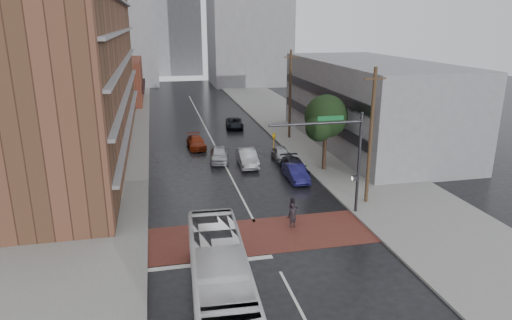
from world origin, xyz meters
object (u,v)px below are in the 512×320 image
car_parked_near (296,173)px  pedestrian_a (293,216)px  transit_bus (220,278)px  car_travel_b (247,158)px  car_travel_a (219,154)px  suv_travel (234,123)px  car_parked_far (281,154)px  car_travel_c (196,142)px  pedestrian_b (293,208)px  car_parked_mid (295,167)px

car_parked_near → pedestrian_a: bearing=-107.4°
transit_bus → car_travel_b: transit_bus is taller
transit_bus → car_travel_a: (3.24, 23.18, -0.80)m
suv_travel → car_parked_far: size_ratio=1.17×
car_travel_c → car_parked_near: bearing=-62.1°
transit_bus → pedestrian_a: bearing=54.8°
car_parked_near → car_travel_a: bearing=130.1°
car_travel_c → car_parked_far: car_parked_far is taller
transit_bus → car_travel_a: size_ratio=2.59×
car_travel_c → suv_travel: 10.16m
car_travel_a → pedestrian_a: bearing=-72.9°
car_parked_near → suv_travel: bearing=95.5°
pedestrian_b → car_parked_far: size_ratio=0.40×
transit_bus → car_parked_near: 18.58m
transit_bus → pedestrian_b: (6.27, 8.83, -0.76)m
pedestrian_b → car_travel_c: 20.30m
pedestrian_a → car_parked_far: 15.18m
pedestrian_a → car_travel_a: size_ratio=0.39×
suv_travel → pedestrian_a: bearing=-86.5°
transit_bus → car_parked_far: 24.17m
transit_bus → car_parked_mid: transit_bus is taller
transit_bus → car_parked_mid: (9.18, 17.80, -0.85)m
pedestrian_a → pedestrian_b: size_ratio=1.09×
pedestrian_b → suv_travel: 28.23m
car_travel_a → car_parked_near: car_travel_a is taller
transit_bus → car_travel_a: bearing=84.9°
car_travel_c → car_parked_mid: 13.21m
car_parked_mid → pedestrian_a: bearing=-105.6°
car_travel_c → transit_bus: bearing=-95.9°
pedestrian_b → suv_travel: bearing=111.0°
pedestrian_a → suv_travel: bearing=64.8°
suv_travel → car_parked_near: car_parked_near is taller
suv_travel → car_parked_mid: 19.35m
car_parked_far → car_parked_mid: bearing=-88.4°
car_travel_b → suv_travel: car_travel_b is taller
car_parked_far → transit_bus: bearing=-110.4°
car_travel_b → car_travel_c: car_travel_b is taller
car_travel_a → car_parked_far: (5.97, -0.85, -0.07)m
car_travel_a → car_parked_far: size_ratio=1.11×
car_travel_b → transit_bus: bearing=-102.4°
car_travel_b → car_parked_far: size_ratio=1.22×
car_parked_mid → transit_bus: bearing=-115.1°
car_travel_c → pedestrian_a: bearing=-81.2°
car_travel_c → car_parked_mid: size_ratio=0.92×
pedestrian_b → car_travel_c: size_ratio=0.35×
pedestrian_a → pedestrian_b: 1.36m
car_travel_a → suv_travel: (3.92, 13.86, -0.10)m
car_travel_a → car_parked_mid: 8.02m
suv_travel → car_parked_near: 20.78m
car_parked_mid → car_parked_far: car_parked_mid is taller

